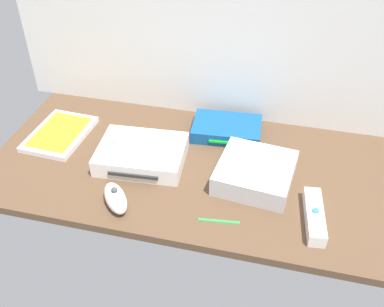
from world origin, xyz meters
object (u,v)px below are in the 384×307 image
at_px(game_console, 142,154).
at_px(remote_wand, 314,216).
at_px(stylus_pen, 219,220).
at_px(mini_computer, 255,172).
at_px(network_router, 227,129).
at_px(remote_nunchuk, 115,198).
at_px(remote_classic_pad, 133,146).
at_px(game_case, 60,134).

height_order(game_console, remote_wand, game_console).
distance_m(remote_wand, stylus_pen, 0.20).
bearing_deg(stylus_pen, mini_computer, 68.99).
height_order(network_router, remote_wand, same).
bearing_deg(stylus_pen, remote_nunchuk, -178.84).
bearing_deg(mini_computer, network_router, 119.84).
relative_size(remote_nunchuk, stylus_pen, 1.18).
relative_size(game_console, mini_computer, 1.18).
xyz_separation_m(remote_wand, remote_nunchuk, (-0.43, -0.05, 0.01)).
distance_m(network_router, remote_nunchuk, 0.37).
bearing_deg(stylus_pen, remote_classic_pad, 149.46).
bearing_deg(network_router, remote_wand, -52.83).
bearing_deg(game_console, game_case, 164.90).
xyz_separation_m(game_console, remote_wand, (0.42, -0.11, -0.01)).
height_order(game_console, stylus_pen, game_console).
bearing_deg(mini_computer, remote_nunchuk, -152.14).
bearing_deg(stylus_pen, network_router, 97.41).
xyz_separation_m(remote_wand, remote_classic_pad, (-0.44, 0.09, 0.04)).
bearing_deg(game_console, remote_wand, -18.32).
distance_m(game_console, network_router, 0.25).
height_order(remote_nunchuk, remote_classic_pad, remote_classic_pad).
xyz_separation_m(mini_computer, remote_classic_pad, (-0.30, -0.01, 0.03)).
distance_m(network_router, stylus_pen, 0.32).
height_order(mini_computer, game_case, mini_computer).
xyz_separation_m(remote_wand, stylus_pen, (-0.20, -0.05, -0.01)).
relative_size(game_console, remote_nunchuk, 2.09).
distance_m(mini_computer, network_router, 0.20).
relative_size(game_case, remote_classic_pad, 1.30).
height_order(mini_computer, remote_wand, mini_computer).
bearing_deg(network_router, mini_computer, -64.37).
height_order(mini_computer, network_router, mini_computer).
xyz_separation_m(remote_nunchuk, stylus_pen, (0.23, 0.00, -0.02)).
bearing_deg(remote_classic_pad, remote_nunchuk, -92.68).
bearing_deg(remote_classic_pad, remote_wand, -17.79).
relative_size(mini_computer, remote_wand, 1.24).
height_order(mini_computer, stylus_pen, mini_computer).
xyz_separation_m(game_console, game_case, (-0.25, 0.05, -0.01)).
relative_size(game_console, game_case, 1.12).
xyz_separation_m(game_case, remote_classic_pad, (0.23, -0.06, 0.05)).
bearing_deg(mini_computer, game_console, 178.55).
distance_m(game_console, remote_classic_pad, 0.04).
relative_size(mini_computer, remote_classic_pad, 1.24).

